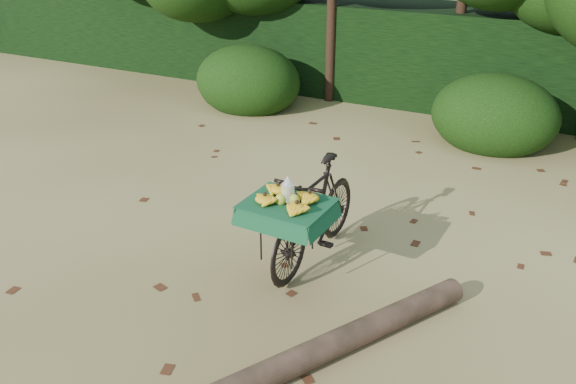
% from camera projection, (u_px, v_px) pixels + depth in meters
% --- Properties ---
extents(ground, '(80.00, 80.00, 0.00)m').
position_uv_depth(ground, '(286.00, 244.00, 6.97)').
color(ground, tan).
rests_on(ground, ground).
extents(vendor_bicycle, '(0.83, 1.89, 1.13)m').
position_uv_depth(vendor_bicycle, '(314.00, 212.00, 6.44)').
color(vendor_bicycle, black).
rests_on(vendor_bicycle, ground).
extents(fallen_log, '(1.79, 2.91, 0.23)m').
position_uv_depth(fallen_log, '(322.00, 350.00, 5.15)').
color(fallen_log, brown).
rests_on(fallen_log, ground).
extents(hedge_backdrop, '(26.00, 1.80, 1.80)m').
position_uv_depth(hedge_backdrop, '(435.00, 55.00, 11.65)').
color(hedge_backdrop, black).
rests_on(hedge_backdrop, ground).
extents(bush_clumps, '(8.80, 1.70, 0.90)m').
position_uv_depth(bush_clumps, '(432.00, 110.00, 10.03)').
color(bush_clumps, black).
rests_on(bush_clumps, ground).
extents(leaf_litter, '(7.00, 7.30, 0.01)m').
position_uv_depth(leaf_litter, '(310.00, 220.00, 7.49)').
color(leaf_litter, '#442312').
rests_on(leaf_litter, ground).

